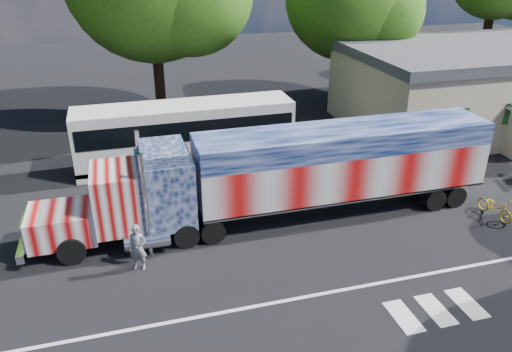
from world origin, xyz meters
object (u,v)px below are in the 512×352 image
object	(u,v)px
semi_truck	(290,173)
bicycle	(495,207)
woman	(138,248)
coach_bus	(186,134)

from	to	relation	value
semi_truck	bicycle	world-z (taller)	semi_truck
woman	bicycle	world-z (taller)	woman
woman	bicycle	distance (m)	15.38
semi_truck	coach_bus	size ratio (longest dim) A/B	1.72
semi_truck	bicycle	size ratio (longest dim) A/B	10.61
semi_truck	bicycle	bearing A→B (deg)	-15.52
coach_bus	woman	xyz separation A→B (m)	(-3.20, -9.24, -0.83)
coach_bus	bicycle	xyz separation A→B (m)	(12.17, -9.59, -1.25)
coach_bus	bicycle	world-z (taller)	coach_bus
woman	bicycle	bearing A→B (deg)	18.77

